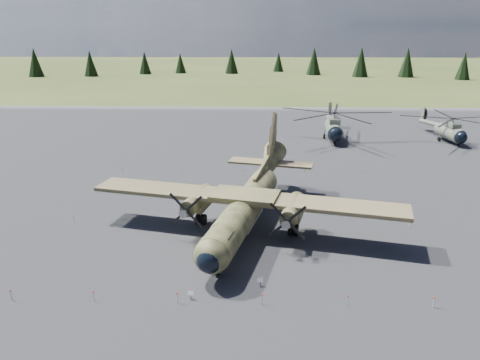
{
  "coord_description": "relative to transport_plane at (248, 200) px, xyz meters",
  "views": [
    {
      "loc": [
        1.32,
        -42.18,
        18.87
      ],
      "look_at": [
        -0.02,
        2.0,
        4.13
      ],
      "focal_mm": 35.0,
      "sensor_mm": 36.0,
      "label": 1
    }
  ],
  "objects": [
    {
      "name": "info_placard_left",
      "position": [
        -3.9,
        -12.73,
        -2.4
      ],
      "size": [
        0.42,
        0.21,
        0.63
      ],
      "rotation": [
        0.0,
        0.0,
        -0.11
      ],
      "color": "gray",
      "rests_on": "ground"
    },
    {
      "name": "barrier_fence",
      "position": [
        -1.23,
        0.17,
        -2.31
      ],
      "size": [
        33.12,
        29.62,
        0.85
      ],
      "color": "white",
      "rests_on": "ground"
    },
    {
      "name": "info_placard_right",
      "position": [
        1.14,
        -10.8,
        -2.37
      ],
      "size": [
        0.46,
        0.25,
        0.68
      ],
      "rotation": [
        0.0,
        0.0,
        0.15
      ],
      "color": "gray",
      "rests_on": "ground"
    },
    {
      "name": "treeline",
      "position": [
        -4.75,
        10.59,
        1.98
      ],
      "size": [
        323.78,
        316.9,
        10.94
      ],
      "color": "black",
      "rests_on": "ground"
    },
    {
      "name": "ground",
      "position": [
        -0.77,
        0.25,
        -2.82
      ],
      "size": [
        500.0,
        500.0,
        0.0
      ],
      "primitive_type": "plane",
      "color": "brown",
      "rests_on": "ground"
    },
    {
      "name": "transport_plane",
      "position": [
        0.0,
        0.0,
        0.0
      ],
      "size": [
        29.64,
        26.56,
        9.82
      ],
      "rotation": [
        0.0,
        0.0,
        -0.23
      ],
      "color": "#383E21",
      "rests_on": "ground"
    },
    {
      "name": "apron",
      "position": [
        -0.77,
        10.25,
        -2.82
      ],
      "size": [
        120.0,
        120.0,
        0.04
      ],
      "primitive_type": "cube",
      "color": "#58575C",
      "rests_on": "ground"
    },
    {
      "name": "helicopter_mid",
      "position": [
        33.33,
        35.77,
        0.21
      ],
      "size": [
        18.98,
        20.85,
        4.27
      ],
      "rotation": [
        0.0,
        0.0,
        0.14
      ],
      "color": "slate",
      "rests_on": "ground"
    },
    {
      "name": "helicopter_near",
      "position": [
        14.09,
        36.67,
        0.69
      ],
      "size": [
        20.83,
        23.6,
        4.95
      ],
      "rotation": [
        0.0,
        0.0,
        -0.07
      ],
      "color": "slate",
      "rests_on": "ground"
    }
  ]
}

